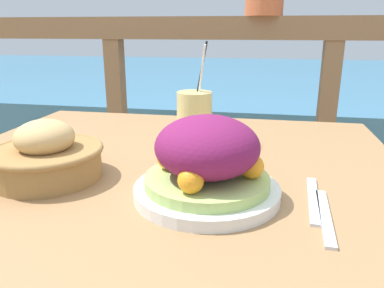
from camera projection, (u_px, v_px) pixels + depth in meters
The scene contains 9 objects.
patio_table at pixel (161, 216), 0.78m from camera, with size 0.99×0.97×0.76m.
railing_fence at pixel (217, 93), 1.60m from camera, with size 2.80×0.08×1.08m.
sea_backdrop at pixel (245, 99), 4.08m from camera, with size 12.00×4.00×0.58m.
salad_plate at pixel (207, 163), 0.62m from camera, with size 0.25×0.25×0.14m.
drink_glass at pixel (195, 116), 0.93m from camera, with size 0.09×0.09×0.24m.
bread_basket at pixel (47, 156), 0.70m from camera, with size 0.21×0.21×0.11m.
fork at pixel (325, 216), 0.56m from camera, with size 0.03×0.18×0.00m.
knife at pixel (313, 199), 0.62m from camera, with size 0.03×0.18×0.00m.
orange_near_basket at pixel (234, 138), 0.85m from camera, with size 0.07×0.07×0.07m.
Camera 1 is at (0.20, -0.67, 1.03)m, focal length 35.00 mm.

